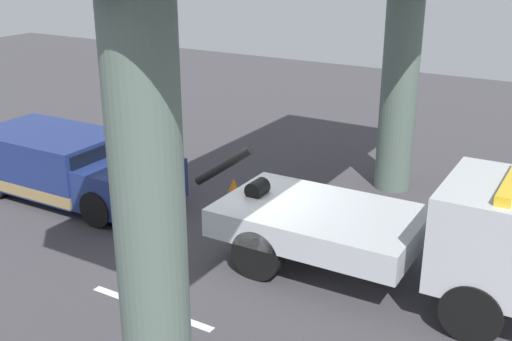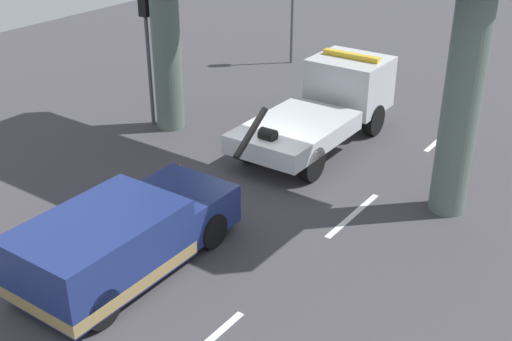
{
  "view_description": "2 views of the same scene",
  "coord_description": "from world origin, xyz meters",
  "px_view_note": "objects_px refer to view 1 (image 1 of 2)",
  "views": [
    {
      "loc": [
        6.35,
        -10.02,
        5.98
      ],
      "look_at": [
        0.3,
        0.14,
        1.63
      ],
      "focal_mm": 43.69,
      "sensor_mm": 36.0,
      "label": 1
    },
    {
      "loc": [
        -12.83,
        -9.12,
        8.25
      ],
      "look_at": [
        -1.11,
        -0.73,
        1.07
      ],
      "focal_mm": 45.35,
      "sensor_mm": 36.0,
      "label": 2
    }
  ],
  "objects_px": {
    "traffic_light_near": "(143,32)",
    "traffic_light_far": "(404,57)",
    "towed_van_green": "(68,167)",
    "tow_truck_white": "(420,230)",
    "traffic_cone_orange": "(234,191)"
  },
  "relations": [
    {
      "from": "traffic_light_near",
      "to": "traffic_light_far",
      "type": "distance_m",
      "value": 8.5
    },
    {
      "from": "towed_van_green",
      "to": "traffic_light_near",
      "type": "distance_m",
      "value": 6.23
    },
    {
      "from": "traffic_light_near",
      "to": "traffic_cone_orange",
      "type": "xyz_separation_m",
      "value": [
        5.72,
        -3.67,
        -2.98
      ]
    },
    {
      "from": "towed_van_green",
      "to": "tow_truck_white",
      "type": "bearing_deg",
      "value": 0.07
    },
    {
      "from": "towed_van_green",
      "to": "traffic_cone_orange",
      "type": "bearing_deg",
      "value": 24.17
    },
    {
      "from": "traffic_light_far",
      "to": "traffic_light_near",
      "type": "bearing_deg",
      "value": -180.0
    },
    {
      "from": "tow_truck_white",
      "to": "traffic_cone_orange",
      "type": "relative_size",
      "value": 11.14
    },
    {
      "from": "tow_truck_white",
      "to": "traffic_light_far",
      "type": "distance_m",
      "value": 6.15
    },
    {
      "from": "tow_truck_white",
      "to": "traffic_light_far",
      "type": "relative_size",
      "value": 1.62
    },
    {
      "from": "tow_truck_white",
      "to": "traffic_light_near",
      "type": "bearing_deg",
      "value": 153.5
    },
    {
      "from": "towed_van_green",
      "to": "traffic_light_far",
      "type": "height_order",
      "value": "traffic_light_far"
    },
    {
      "from": "towed_van_green",
      "to": "traffic_cone_orange",
      "type": "distance_m",
      "value": 4.16
    },
    {
      "from": "towed_van_green",
      "to": "traffic_light_near",
      "type": "bearing_deg",
      "value": 110.03
    },
    {
      "from": "traffic_light_near",
      "to": "traffic_light_far",
      "type": "xyz_separation_m",
      "value": [
        8.5,
        0.0,
        -0.02
      ]
    },
    {
      "from": "traffic_light_far",
      "to": "traffic_cone_orange",
      "type": "relative_size",
      "value": 6.9
    }
  ]
}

